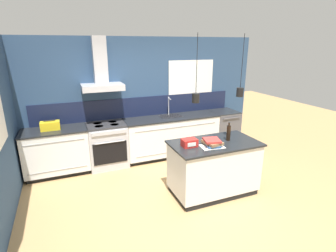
{
  "coord_description": "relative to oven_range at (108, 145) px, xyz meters",
  "views": [
    {
      "loc": [
        -1.54,
        -3.45,
        2.45
      ],
      "look_at": [
        0.14,
        0.67,
        1.05
      ],
      "focal_mm": 28.0,
      "sensor_mm": 36.0,
      "label": 1
    }
  ],
  "objects": [
    {
      "name": "kitchen_island",
      "position": [
        1.48,
        -1.73,
        0.0
      ],
      "size": [
        1.45,
        0.81,
        0.91
      ],
      "color": "black",
      "rests_on": "ground_plane"
    },
    {
      "name": "dishwasher",
      "position": [
        2.8,
        0.0,
        0.0
      ],
      "size": [
        0.6,
        0.65,
        0.91
      ],
      "color": "#4C4C51",
      "rests_on": "ground_plane"
    },
    {
      "name": "paper_pile",
      "position": [
        1.34,
        -1.86,
        0.46
      ],
      "size": [
        0.39,
        0.29,
        0.01
      ],
      "color": "silver",
      "rests_on": "kitchen_island"
    },
    {
      "name": "counter_run_sink",
      "position": [
        1.44,
        0.01,
        0.01
      ],
      "size": [
        2.13,
        0.64,
        1.32
      ],
      "color": "black",
      "rests_on": "ground_plane"
    },
    {
      "name": "bottle_on_island",
      "position": [
        1.74,
        -1.72,
        0.59
      ],
      "size": [
        0.07,
        0.07,
        0.32
      ],
      "color": "black",
      "rests_on": "kitchen_island"
    },
    {
      "name": "yellow_toolbox",
      "position": [
        -1.02,
        0.0,
        0.54
      ],
      "size": [
        0.34,
        0.18,
        0.19
      ],
      "color": "gold",
      "rests_on": "counter_run_left"
    },
    {
      "name": "oven_range",
      "position": [
        0.0,
        0.0,
        0.0
      ],
      "size": [
        0.77,
        0.66,
        0.91
      ],
      "color": "#B5B5BA",
      "rests_on": "ground_plane"
    },
    {
      "name": "book_stack",
      "position": [
        1.36,
        -1.83,
        0.51
      ],
      "size": [
        0.3,
        0.33,
        0.11
      ],
      "color": "#335684",
      "rests_on": "kitchen_island"
    },
    {
      "name": "red_supply_box",
      "position": [
        1.01,
        -1.72,
        0.52
      ],
      "size": [
        0.24,
        0.16,
        0.12
      ],
      "color": "red",
      "rests_on": "kitchen_island"
    },
    {
      "name": "ground_plane",
      "position": [
        0.8,
        -1.69,
        -0.46
      ],
      "size": [
        16.0,
        16.0,
        0.0
      ],
      "primitive_type": "plane",
      "color": "tan",
      "rests_on": "ground"
    },
    {
      "name": "wall_back",
      "position": [
        0.76,
        0.32,
        0.9
      ],
      "size": [
        5.6,
        2.19,
        2.6
      ],
      "color": "navy",
      "rests_on": "ground_plane"
    },
    {
      "name": "counter_run_left",
      "position": [
        -0.97,
        0.01,
        0.01
      ],
      "size": [
        1.19,
        0.64,
        0.91
      ],
      "color": "black",
      "rests_on": "ground_plane"
    }
  ]
}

